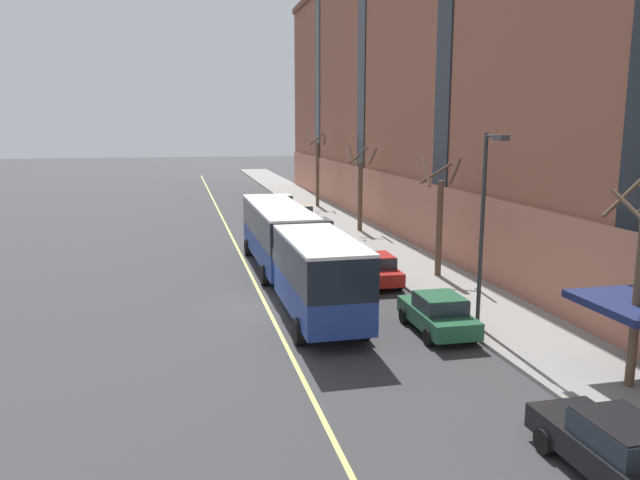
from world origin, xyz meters
TOP-DOWN VIEW (x-y plane):
  - ground_plane at (0.00, 0.00)m, footprint 260.00×260.00m
  - sidewalk at (9.16, 3.00)m, footprint 4.57×160.00m
  - apartment_facade at (17.42, -0.00)m, footprint 15.20×110.00m
  - city_bus at (1.52, 3.44)m, footprint 2.94×19.63m
  - parked_car_black_0 at (5.61, -15.15)m, footprint 2.01×4.55m
  - parked_car_darkgray_1 at (5.55, 15.17)m, footprint 2.00×4.78m
  - parked_car_green_2 at (5.82, -4.68)m, footprint 2.06×4.33m
  - parked_car_champagne_3 at (5.79, 22.77)m, footprint 2.04×4.25m
  - parked_car_white_4 at (5.54, 30.45)m, footprint 2.08×4.51m
  - parked_car_red_5 at (5.80, 3.04)m, footprint 2.00×4.44m
  - street_tree_near_corner at (9.38, -10.93)m, footprint 2.03×1.91m
  - street_tree_mid_block at (9.37, 3.54)m, footprint 1.90×1.88m
  - street_tree_far_uptown at (9.39, 17.98)m, footprint 1.85×1.93m
  - street_tree_far_downtown at (9.35, 32.43)m, footprint 1.82×1.81m
  - street_lamp at (7.47, -4.96)m, footprint 0.36×1.48m
  - lane_centerline at (-0.18, 3.00)m, footprint 0.16×140.00m

SIDE VIEW (x-z plane):
  - ground_plane at x=0.00m, z-range 0.00..0.00m
  - lane_centerline at x=-0.18m, z-range 0.00..0.01m
  - sidewalk at x=9.16m, z-range 0.00..0.15m
  - parked_car_red_5 at x=5.80m, z-range 0.00..1.56m
  - parked_car_champagne_3 at x=5.79m, z-range 0.00..1.56m
  - parked_car_green_2 at x=5.82m, z-range 0.00..1.56m
  - parked_car_black_0 at x=5.61m, z-range 0.00..1.56m
  - parked_car_white_4 at x=5.54m, z-range 0.00..1.56m
  - parked_car_darkgray_1 at x=5.55m, z-range 0.00..1.56m
  - city_bus at x=1.52m, z-range 0.29..3.89m
  - street_tree_mid_block at x=9.37m, z-range 0.11..6.35m
  - street_tree_far_uptown at x=9.39m, z-range 0.11..6.43m
  - street_tree_near_corner at x=9.38m, z-range 0.21..6.73m
  - street_tree_far_downtown at x=9.35m, z-range 0.11..7.28m
  - street_lamp at x=7.47m, z-range 0.95..8.48m
  - apartment_facade at x=17.42m, z-range -0.01..22.47m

